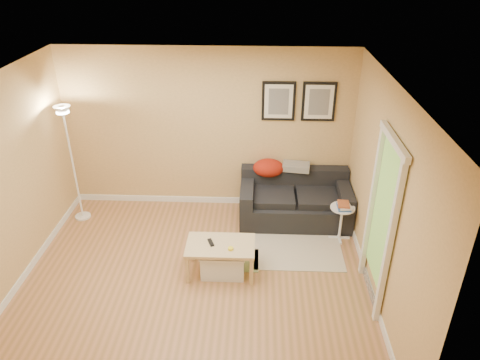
{
  "coord_description": "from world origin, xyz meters",
  "views": [
    {
      "loc": [
        0.78,
        -4.54,
        3.93
      ],
      "look_at": [
        0.55,
        0.85,
        1.05
      ],
      "focal_mm": 33.72,
      "sensor_mm": 36.0,
      "label": 1
    }
  ],
  "objects_px": {
    "storage_bin": "(223,261)",
    "sofa": "(295,199)",
    "floor_lamp": "(74,168)",
    "book_stack": "(344,206)",
    "side_table": "(341,223)",
    "coffee_table": "(221,258)"
  },
  "relations": [
    {
      "from": "coffee_table",
      "to": "book_stack",
      "type": "relative_size",
      "value": 3.72
    },
    {
      "from": "storage_bin",
      "to": "book_stack",
      "type": "xyz_separation_m",
      "value": [
        1.68,
        0.83,
        0.4
      ]
    },
    {
      "from": "floor_lamp",
      "to": "sofa",
      "type": "bearing_deg",
      "value": 1.44
    },
    {
      "from": "storage_bin",
      "to": "sofa",
      "type": "bearing_deg",
      "value": 52.6
    },
    {
      "from": "storage_bin",
      "to": "side_table",
      "type": "xyz_separation_m",
      "value": [
        1.67,
        0.85,
        0.09
      ]
    },
    {
      "from": "side_table",
      "to": "book_stack",
      "type": "relative_size",
      "value": 2.26
    },
    {
      "from": "floor_lamp",
      "to": "storage_bin",
      "type": "bearing_deg",
      "value": -28.11
    },
    {
      "from": "book_stack",
      "to": "floor_lamp",
      "type": "xyz_separation_m",
      "value": [
        -4.03,
        0.43,
        0.3
      ]
    },
    {
      "from": "coffee_table",
      "to": "storage_bin",
      "type": "height_order",
      "value": "coffee_table"
    },
    {
      "from": "side_table",
      "to": "book_stack",
      "type": "xyz_separation_m",
      "value": [
        0.01,
        -0.02,
        0.31
      ]
    },
    {
      "from": "book_stack",
      "to": "sofa",
      "type": "bearing_deg",
      "value": 142.39
    },
    {
      "from": "side_table",
      "to": "book_stack",
      "type": "height_order",
      "value": "book_stack"
    },
    {
      "from": "storage_bin",
      "to": "side_table",
      "type": "relative_size",
      "value": 1.07
    },
    {
      "from": "coffee_table",
      "to": "sofa",
      "type": "bearing_deg",
      "value": 48.66
    },
    {
      "from": "sofa",
      "to": "book_stack",
      "type": "relative_size",
      "value": 7.09
    },
    {
      "from": "sofa",
      "to": "storage_bin",
      "type": "height_order",
      "value": "sofa"
    },
    {
      "from": "storage_bin",
      "to": "floor_lamp",
      "type": "bearing_deg",
      "value": 151.89
    },
    {
      "from": "coffee_table",
      "to": "floor_lamp",
      "type": "xyz_separation_m",
      "value": [
        -2.32,
        1.25,
        0.66
      ]
    },
    {
      "from": "side_table",
      "to": "book_stack",
      "type": "distance_m",
      "value": 0.31
    },
    {
      "from": "book_stack",
      "to": "floor_lamp",
      "type": "bearing_deg",
      "value": 174.55
    },
    {
      "from": "storage_bin",
      "to": "side_table",
      "type": "bearing_deg",
      "value": 26.95
    },
    {
      "from": "storage_bin",
      "to": "book_stack",
      "type": "distance_m",
      "value": 1.91
    }
  ]
}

